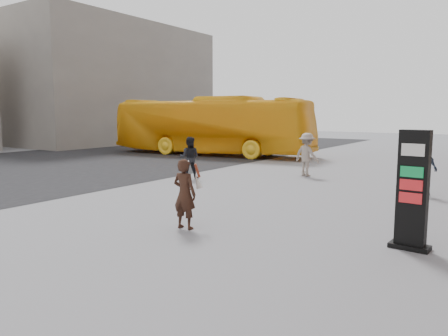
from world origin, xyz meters
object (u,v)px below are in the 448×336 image
Objects in this scene: bus at (211,126)px; pedestrian_a at (189,158)px; woman at (185,193)px; pedestrian_c at (423,168)px; info_pylon at (413,190)px; pedestrian_b at (307,155)px.

pedestrian_a is (4.93, -8.37, -0.93)m from bus.
woman is 0.92× the size of pedestrian_c.
bus is (-13.98, 13.03, 0.62)m from info_pylon.
bus is at bearing 4.45° from pedestrian_c.
pedestrian_a is at bearing 41.56° from pedestrian_c.
bus reaches higher than info_pylon.
pedestrian_b is (3.55, 3.20, 0.06)m from pedestrian_a.
bus is 9.76m from pedestrian_a.
pedestrian_b is (-0.99, 9.11, 0.07)m from woman.
woman is 7.45m from pedestrian_a.
pedestrian_c is (8.25, 1.29, 0.04)m from pedestrian_a.
info_pylon is at bearing 130.31° from pedestrian_c.
info_pylon is 4.69m from woman.
woman is 0.96× the size of pedestrian_a.
pedestrian_a is (-9.05, 4.66, -0.32)m from info_pylon.
info_pylon is at bearing -166.78° from woman.
bus reaches higher than pedestrian_b.
woman is at bearing -160.00° from info_pylon.
info_pylon is 10.19m from pedestrian_a.
woman is (-4.51, -1.25, -0.33)m from info_pylon.
info_pylon reaches higher than pedestrian_c.
pedestrian_b reaches higher than pedestrian_a.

